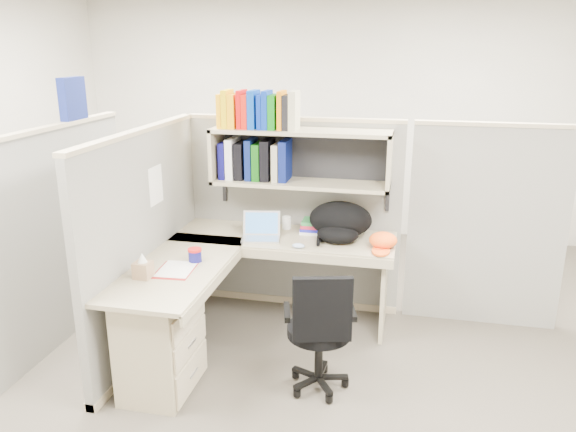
% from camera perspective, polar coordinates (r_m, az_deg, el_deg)
% --- Properties ---
extents(ground, '(6.00, 6.00, 0.00)m').
position_cam_1_polar(ground, '(4.25, -2.12, -13.88)').
color(ground, '#37322A').
rests_on(ground, ground).
extents(room_shell, '(6.00, 6.00, 6.00)m').
position_cam_1_polar(room_shell, '(3.69, -2.40, 8.22)').
color(room_shell, '#B6AFA4').
rests_on(room_shell, ground).
extents(cubicle, '(3.79, 1.84, 1.95)m').
position_cam_1_polar(cubicle, '(4.38, -5.41, 0.01)').
color(cubicle, slate).
rests_on(cubicle, ground).
extents(desk, '(1.74, 1.75, 0.73)m').
position_cam_1_polar(desk, '(3.92, -9.13, -9.65)').
color(desk, gray).
rests_on(desk, ground).
extents(laptop, '(0.34, 0.34, 0.21)m').
position_cam_1_polar(laptop, '(4.34, -2.80, -1.09)').
color(laptop, silver).
rests_on(laptop, desk).
extents(backpack, '(0.54, 0.45, 0.29)m').
position_cam_1_polar(backpack, '(4.34, 5.24, -0.60)').
color(backpack, black).
rests_on(backpack, desk).
extents(orange_cap, '(0.23, 0.26, 0.11)m').
position_cam_1_polar(orange_cap, '(4.24, 9.64, -2.43)').
color(orange_cap, '#FF5816').
rests_on(orange_cap, desk).
extents(snack_canister, '(0.10, 0.10, 0.09)m').
position_cam_1_polar(snack_canister, '(3.97, -9.43, -3.91)').
color(snack_canister, '#11105D').
rests_on(snack_canister, desk).
extents(tissue_box, '(0.11, 0.11, 0.17)m').
position_cam_1_polar(tissue_box, '(3.77, -14.54, -4.87)').
color(tissue_box, '#9E7B59').
rests_on(tissue_box, desk).
extents(mouse, '(0.11, 0.08, 0.04)m').
position_cam_1_polar(mouse, '(4.18, 1.07, -3.04)').
color(mouse, '#98ADD8').
rests_on(mouse, desk).
extents(paper_cup, '(0.07, 0.07, 0.10)m').
position_cam_1_polar(paper_cup, '(4.61, -0.15, -0.68)').
color(paper_cup, white).
rests_on(paper_cup, desk).
extents(book_stack, '(0.16, 0.21, 0.10)m').
position_cam_1_polar(book_stack, '(4.54, 2.28, -0.99)').
color(book_stack, slate).
rests_on(book_stack, desk).
extents(loose_paper, '(0.24, 0.31, 0.00)m').
position_cam_1_polar(loose_paper, '(3.88, -11.27, -5.31)').
color(loose_paper, white).
rests_on(loose_paper, desk).
extents(task_chair, '(0.49, 0.46, 0.87)m').
position_cam_1_polar(task_chair, '(3.71, 3.20, -13.37)').
color(task_chair, black).
rests_on(task_chair, ground).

